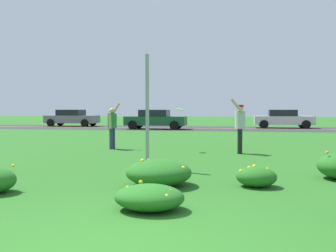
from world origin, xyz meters
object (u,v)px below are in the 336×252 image
car_gray_leftmost (72,118)px  car_silver_center_right (283,119)px  sign_post_near_path (147,112)px  person_thrower_green_shirt (112,124)px  frisbee_lime (180,109)px  person_catcher_red_cap_gray_shirt (240,124)px  car_dark_green_center_left (156,119)px

car_gray_leftmost → car_silver_center_right: same height
sign_post_near_path → person_thrower_green_shirt: bearing=119.2°
frisbee_lime → car_gray_leftmost: (-12.22, 17.59, -0.74)m
person_thrower_green_shirt → car_silver_center_right: (8.19, 17.28, -0.18)m
sign_post_near_path → person_catcher_red_cap_gray_shirt: 4.32m
person_catcher_red_cap_gray_shirt → frisbee_lime: (-2.07, 0.32, 0.48)m
sign_post_near_path → car_gray_leftmost: 24.66m
person_thrower_green_shirt → person_catcher_red_cap_gray_shirt: size_ratio=0.95×
person_catcher_red_cap_gray_shirt → car_gray_leftmost: bearing=128.6°
sign_post_near_path → car_dark_green_center_left: (-3.78, 18.26, -0.69)m
person_catcher_red_cap_gray_shirt → car_silver_center_right: 18.25m
person_catcher_red_cap_gray_shirt → frisbee_lime: size_ratio=6.58×
car_gray_leftmost → car_dark_green_center_left: (8.20, -3.28, 0.00)m
person_thrower_green_shirt → frisbee_lime: size_ratio=6.23×
car_dark_green_center_left → person_catcher_red_cap_gray_shirt: bearing=-67.4°
person_catcher_red_cap_gray_shirt → car_dark_green_center_left: 15.85m
car_gray_leftmost → frisbee_lime: bearing=-55.2°
sign_post_near_path → person_catcher_red_cap_gray_shirt: bearing=57.5°
car_gray_leftmost → person_catcher_red_cap_gray_shirt: bearing=-51.4°
frisbee_lime → car_gray_leftmost: frisbee_lime is taller
person_catcher_red_cap_gray_shirt → car_gray_leftmost: person_catcher_red_cap_gray_shirt is taller
person_catcher_red_cap_gray_shirt → car_gray_leftmost: size_ratio=0.41×
sign_post_near_path → car_silver_center_right: sign_post_near_path is taller
frisbee_lime → sign_post_near_path: bearing=-93.4°
car_silver_center_right → car_dark_green_center_left: bearing=-161.1°
sign_post_near_path → car_dark_green_center_left: 18.66m
person_thrower_green_shirt → car_silver_center_right: bearing=64.6°
sign_post_near_path → person_thrower_green_shirt: sign_post_near_path is taller
person_thrower_green_shirt → person_catcher_red_cap_gray_shirt: bearing=-7.7°
frisbee_lime → car_silver_center_right: frisbee_lime is taller
sign_post_near_path → car_gray_leftmost: size_ratio=0.63×
sign_post_near_path → car_dark_green_center_left: bearing=101.7°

